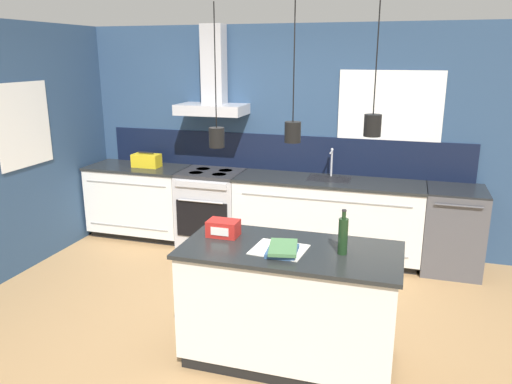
{
  "coord_description": "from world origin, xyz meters",
  "views": [
    {
      "loc": [
        1.45,
        -3.72,
        2.26
      ],
      "look_at": [
        0.17,
        0.48,
        1.05
      ],
      "focal_mm": 35.0,
      "sensor_mm": 36.0,
      "label": 1
    }
  ],
  "objects_px": {
    "book_stack": "(283,249)",
    "red_supply_box": "(223,228)",
    "bottle_on_island": "(343,235)",
    "dishwasher": "(453,230)",
    "oven_range": "(212,208)",
    "yellow_toolbox": "(146,160)"
  },
  "relations": [
    {
      "from": "dishwasher",
      "to": "bottle_on_island",
      "type": "distance_m",
      "value": 2.38
    },
    {
      "from": "book_stack",
      "to": "yellow_toolbox",
      "type": "bearing_deg",
      "value": 135.97
    },
    {
      "from": "oven_range",
      "to": "yellow_toolbox",
      "type": "distance_m",
      "value": 1.01
    },
    {
      "from": "oven_range",
      "to": "red_supply_box",
      "type": "bearing_deg",
      "value": -65.48
    },
    {
      "from": "dishwasher",
      "to": "book_stack",
      "type": "bearing_deg",
      "value": -120.75
    },
    {
      "from": "yellow_toolbox",
      "to": "dishwasher",
      "type": "bearing_deg",
      "value": -0.0
    },
    {
      "from": "bottle_on_island",
      "to": "oven_range",
      "type": "bearing_deg",
      "value": 131.22
    },
    {
      "from": "oven_range",
      "to": "red_supply_box",
      "type": "relative_size",
      "value": 3.84
    },
    {
      "from": "red_supply_box",
      "to": "yellow_toolbox",
      "type": "distance_m",
      "value": 2.69
    },
    {
      "from": "oven_range",
      "to": "book_stack",
      "type": "distance_m",
      "value": 2.69
    },
    {
      "from": "dishwasher",
      "to": "bottle_on_island",
      "type": "height_order",
      "value": "bottle_on_island"
    },
    {
      "from": "book_stack",
      "to": "dishwasher",
      "type": "bearing_deg",
      "value": 59.25
    },
    {
      "from": "bottle_on_island",
      "to": "book_stack",
      "type": "relative_size",
      "value": 0.96
    },
    {
      "from": "dishwasher",
      "to": "red_supply_box",
      "type": "xyz_separation_m",
      "value": [
        -1.84,
        -2.02,
        0.52
      ]
    },
    {
      "from": "book_stack",
      "to": "yellow_toolbox",
      "type": "height_order",
      "value": "yellow_toolbox"
    },
    {
      "from": "oven_range",
      "to": "book_stack",
      "type": "xyz_separation_m",
      "value": [
        1.44,
        -2.22,
        0.48
      ]
    },
    {
      "from": "dishwasher",
      "to": "book_stack",
      "type": "distance_m",
      "value": 2.63
    },
    {
      "from": "bottle_on_island",
      "to": "dishwasher",
      "type": "bearing_deg",
      "value": 66.46
    },
    {
      "from": "dishwasher",
      "to": "red_supply_box",
      "type": "height_order",
      "value": "red_supply_box"
    },
    {
      "from": "red_supply_box",
      "to": "dishwasher",
      "type": "bearing_deg",
      "value": 47.56
    },
    {
      "from": "book_stack",
      "to": "red_supply_box",
      "type": "xyz_separation_m",
      "value": [
        -0.52,
        0.2,
        0.03
      ]
    },
    {
      "from": "book_stack",
      "to": "red_supply_box",
      "type": "relative_size",
      "value": 1.42
    }
  ]
}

